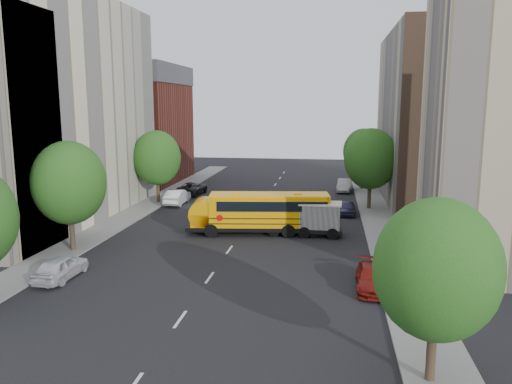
% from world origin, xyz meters
% --- Properties ---
extents(ground, '(120.00, 120.00, 0.00)m').
position_xyz_m(ground, '(0.00, 0.00, 0.00)').
color(ground, black).
rests_on(ground, ground).
extents(sidewalk_left, '(3.00, 80.00, 0.12)m').
position_xyz_m(sidewalk_left, '(-11.50, 5.00, 0.06)').
color(sidewalk_left, slate).
rests_on(sidewalk_left, ground).
extents(sidewalk_right, '(3.00, 80.00, 0.12)m').
position_xyz_m(sidewalk_right, '(11.50, 5.00, 0.06)').
color(sidewalk_right, slate).
rests_on(sidewalk_right, ground).
extents(lane_markings, '(0.15, 64.00, 0.01)m').
position_xyz_m(lane_markings, '(0.00, 10.00, 0.01)').
color(lane_markings, silver).
rests_on(lane_markings, ground).
extents(building_left_cream, '(10.00, 26.00, 20.00)m').
position_xyz_m(building_left_cream, '(-18.00, 6.00, 10.00)').
color(building_left_cream, beige).
rests_on(building_left_cream, ground).
extents(building_left_redbrick, '(10.00, 15.00, 13.00)m').
position_xyz_m(building_left_redbrick, '(-18.00, 28.00, 6.50)').
color(building_left_redbrick, maroon).
rests_on(building_left_redbrick, ground).
extents(building_right_far, '(10.00, 22.00, 18.00)m').
position_xyz_m(building_right_far, '(18.00, 20.00, 9.00)').
color(building_right_far, tan).
rests_on(building_right_far, ground).
extents(building_right_sidewall, '(10.10, 0.30, 18.00)m').
position_xyz_m(building_right_sidewall, '(18.00, 9.00, 9.00)').
color(building_right_sidewall, brown).
rests_on(building_right_sidewall, ground).
extents(street_tree_1, '(5.12, 5.12, 7.90)m').
position_xyz_m(street_tree_1, '(-11.00, -4.00, 4.95)').
color(street_tree_1, '#38281C').
rests_on(street_tree_1, ground).
extents(street_tree_2, '(4.99, 4.99, 7.71)m').
position_xyz_m(street_tree_2, '(-11.00, 14.00, 4.83)').
color(street_tree_2, '#38281C').
rests_on(street_tree_2, ground).
extents(street_tree_3, '(4.61, 4.61, 7.11)m').
position_xyz_m(street_tree_3, '(11.00, -18.00, 4.45)').
color(street_tree_3, '#38281C').
rests_on(street_tree_3, ground).
extents(street_tree_4, '(5.25, 5.25, 8.10)m').
position_xyz_m(street_tree_4, '(11.00, 14.00, 5.08)').
color(street_tree_4, '#38281C').
rests_on(street_tree_4, ground).
extents(street_tree_5, '(4.86, 4.86, 7.51)m').
position_xyz_m(street_tree_5, '(11.00, 26.00, 4.70)').
color(street_tree_5, '#38281C').
rests_on(street_tree_5, ground).
extents(school_bus, '(12.16, 4.25, 3.36)m').
position_xyz_m(school_bus, '(1.48, 2.90, 1.88)').
color(school_bus, black).
rests_on(school_bus, ground).
extents(safari_truck, '(6.40, 2.59, 2.70)m').
position_xyz_m(safari_truck, '(5.09, 3.00, 1.43)').
color(safari_truck, black).
rests_on(safari_truck, ground).
extents(parked_car_0, '(1.80, 4.32, 1.46)m').
position_xyz_m(parked_car_0, '(-8.80, -9.51, 0.73)').
color(parked_car_0, silver).
rests_on(parked_car_0, ground).
extents(parked_car_1, '(1.69, 4.77, 1.57)m').
position_xyz_m(parked_car_1, '(-8.80, 13.67, 0.78)').
color(parked_car_1, white).
rests_on(parked_car_1, ground).
extents(parked_car_2, '(2.85, 5.37, 1.44)m').
position_xyz_m(parked_car_2, '(-8.80, 19.43, 0.72)').
color(parked_car_2, black).
rests_on(parked_car_2, ground).
extents(parked_car_3, '(1.93, 4.55, 1.31)m').
position_xyz_m(parked_car_3, '(9.60, -8.41, 0.65)').
color(parked_car_3, maroon).
rests_on(parked_car_3, ground).
extents(parked_car_4, '(1.68, 3.79, 1.27)m').
position_xyz_m(parked_car_4, '(8.80, 11.13, 0.63)').
color(parked_car_4, '#312E51').
rests_on(parked_car_4, ground).
extents(parked_car_5, '(2.00, 4.61, 1.47)m').
position_xyz_m(parked_car_5, '(8.80, 24.07, 0.74)').
color(parked_car_5, '#9FA09B').
rests_on(parked_car_5, ground).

